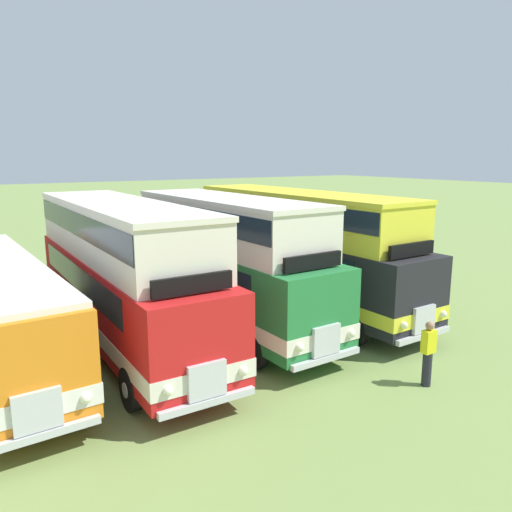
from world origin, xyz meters
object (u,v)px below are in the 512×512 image
(bus_fourth_in_row, at_px, (228,258))
(marshal_person, at_px, (428,353))
(bus_third_in_row, at_px, (121,268))
(bus_fifth_in_row, at_px, (299,244))

(bus_fourth_in_row, distance_m, marshal_person, 7.12)
(bus_third_in_row, bearing_deg, bus_fourth_in_row, -5.01)
(bus_third_in_row, bearing_deg, bus_fifth_in_row, 3.19)
(bus_third_in_row, height_order, marshal_person, bus_third_in_row)
(bus_third_in_row, relative_size, bus_fifth_in_row, 0.96)
(bus_third_in_row, relative_size, bus_fourth_in_row, 1.15)
(marshal_person, bearing_deg, bus_fourth_in_row, 107.60)
(bus_third_in_row, height_order, bus_fourth_in_row, same)
(bus_fourth_in_row, bearing_deg, bus_third_in_row, 174.99)
(bus_fifth_in_row, bearing_deg, bus_fourth_in_row, -168.75)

